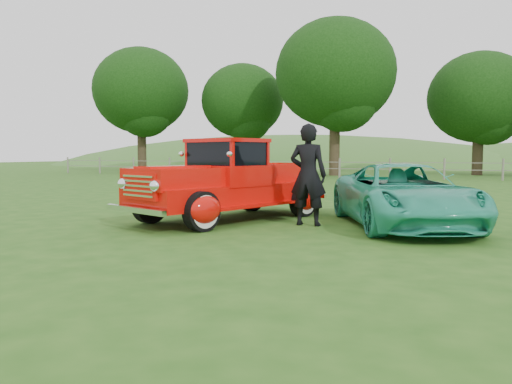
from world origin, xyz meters
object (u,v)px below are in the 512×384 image
(tree_near_west, at_px, (335,73))
(red_pickup, at_px, (229,184))
(man, at_px, (308,175))
(tree_mid_west, at_px, (242,101))
(teal_sedan, at_px, (403,195))
(tree_far_west, at_px, (141,91))
(tree_near_east, at_px, (479,98))

(tree_near_west, height_order, red_pickup, tree_near_west)
(red_pickup, distance_m, man, 1.87)
(tree_mid_west, bearing_deg, red_pickup, -67.56)
(tree_near_west, relative_size, man, 5.06)
(tree_near_west, distance_m, red_pickup, 24.22)
(red_pickup, distance_m, teal_sedan, 3.69)
(red_pickup, bearing_deg, teal_sedan, 26.46)
(tree_far_west, relative_size, tree_near_west, 0.95)
(red_pickup, xyz_separation_m, teal_sedan, (3.67, 0.32, -0.16))
(tree_mid_west, bearing_deg, tree_near_west, -20.56)
(red_pickup, height_order, teal_sedan, red_pickup)
(tree_near_west, bearing_deg, tree_far_west, 176.42)
(red_pickup, bearing_deg, tree_far_west, 149.30)
(tree_far_west, bearing_deg, teal_sedan, -46.78)
(teal_sedan, distance_m, man, 1.93)
(tree_mid_west, relative_size, teal_sedan, 1.86)
(tree_near_east, relative_size, red_pickup, 1.58)
(tree_far_west, bearing_deg, tree_near_east, 6.84)
(man, bearing_deg, red_pickup, -6.31)
(tree_far_west, relative_size, teal_sedan, 2.18)
(tree_far_west, height_order, teal_sedan, tree_far_west)
(tree_far_west, height_order, man, tree_far_west)
(tree_near_east, bearing_deg, man, -98.87)
(tree_near_east, height_order, man, tree_near_east)
(tree_mid_west, distance_m, tree_near_east, 17.03)
(red_pickup, bearing_deg, tree_near_west, 118.48)
(tree_mid_west, bearing_deg, tree_near_east, 3.37)
(man, bearing_deg, tree_mid_west, -64.66)
(tree_far_west, xyz_separation_m, tree_mid_west, (8.00, 2.00, -0.94))
(tree_far_west, distance_m, tree_near_west, 16.03)
(tree_mid_west, xyz_separation_m, tree_near_west, (8.00, -3.00, 1.25))
(tree_far_west, height_order, red_pickup, tree_far_west)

